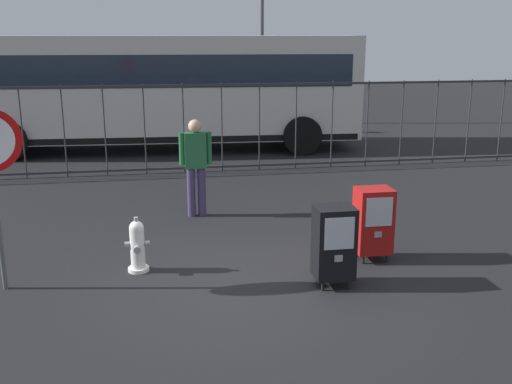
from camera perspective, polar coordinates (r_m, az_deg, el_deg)
The scene contains 7 objects.
ground_plane at distance 7.45m, azimuth -0.73°, elevation -9.17°, with size 60.00×60.00×0.00m, color black.
fire_hydrant at distance 7.98m, azimuth -11.32°, elevation -5.10°, with size 0.33×0.32×0.75m.
newspaper_box_primary at distance 8.30m, azimuth 11.19°, elevation -2.69°, with size 0.48×0.42×1.02m.
newspaper_box_secondary at distance 7.38m, azimuth 7.49°, elevation -4.80°, with size 0.48×0.42×1.02m.
pedestrian at distance 10.10m, azimuth -5.80°, elevation 2.88°, with size 0.55×0.22×1.67m.
fence_barrier at distance 13.43m, azimuth -5.12°, elevation 6.20°, with size 18.03×0.04×2.00m.
bus_near at distance 16.29m, azimuth -9.30°, elevation 10.05°, with size 10.63×3.29×3.00m.
Camera 1 is at (-1.06, -6.72, 3.05)m, focal length 41.67 mm.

